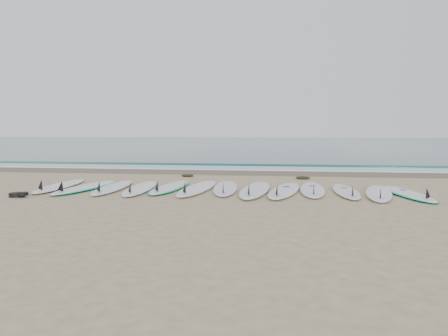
# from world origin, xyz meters

# --- Properties ---
(ground) EXTENTS (120.00, 120.00, 0.00)m
(ground) POSITION_xyz_m (0.00, 0.00, 0.00)
(ground) COLOR tan
(ocean) EXTENTS (120.00, 55.00, 0.03)m
(ocean) POSITION_xyz_m (0.00, 32.50, 0.01)
(ocean) COLOR #235A56
(ocean) RESTS_ON ground
(wet_sand_band) EXTENTS (120.00, 1.80, 0.01)m
(wet_sand_band) POSITION_xyz_m (0.00, 4.10, 0.01)
(wet_sand_band) COLOR brown
(wet_sand_band) RESTS_ON ground
(foam_band) EXTENTS (120.00, 1.40, 0.04)m
(foam_band) POSITION_xyz_m (0.00, 5.50, 0.02)
(foam_band) COLOR silver
(foam_band) RESTS_ON ground
(wave_crest) EXTENTS (120.00, 1.00, 0.10)m
(wave_crest) POSITION_xyz_m (0.00, 7.00, 0.05)
(wave_crest) COLOR #235A56
(wave_crest) RESTS_ON ground
(surfboard_0) EXTENTS (0.75, 2.67, 0.34)m
(surfboard_0) POSITION_xyz_m (-3.98, -0.08, 0.06)
(surfboard_0) COLOR white
(surfboard_0) RESTS_ON ground
(surfboard_1) EXTENTS (0.91, 2.65, 0.33)m
(surfboard_1) POSITION_xyz_m (-3.27, -0.19, 0.05)
(surfboard_1) COLOR white
(surfboard_1) RESTS_ON ground
(surfboard_2) EXTENTS (0.73, 2.62, 0.33)m
(surfboard_2) POSITION_xyz_m (-2.61, -0.17, 0.06)
(surfboard_2) COLOR white
(surfboard_2) RESTS_ON ground
(surfboard_3) EXTENTS (0.79, 2.63, 0.33)m
(surfboard_3) POSITION_xyz_m (-1.93, -0.22, 0.06)
(surfboard_3) COLOR white
(surfboard_3) RESTS_ON ground
(surfboard_4) EXTENTS (0.73, 2.57, 0.32)m
(surfboard_4) POSITION_xyz_m (-1.32, 0.12, 0.05)
(surfboard_4) COLOR white
(surfboard_4) RESTS_ON ground
(surfboard_5) EXTENTS (0.75, 2.81, 0.36)m
(surfboard_5) POSITION_xyz_m (-0.64, -0.07, 0.06)
(surfboard_5) COLOR white
(surfboard_5) RESTS_ON ground
(surfboard_6) EXTENTS (0.77, 2.66, 0.34)m
(surfboard_6) POSITION_xyz_m (-0.01, 0.09, 0.06)
(surfboard_6) COLOR white
(surfboard_6) RESTS_ON ground
(surfboard_7) EXTENTS (0.75, 2.90, 0.37)m
(surfboard_7) POSITION_xyz_m (0.68, -0.13, 0.06)
(surfboard_7) COLOR white
(surfboard_7) RESTS_ON ground
(surfboard_8) EXTENTS (0.98, 2.79, 0.35)m
(surfboard_8) POSITION_xyz_m (1.32, -0.14, 0.06)
(surfboard_8) COLOR white
(surfboard_8) RESTS_ON ground
(surfboard_9) EXTENTS (0.63, 2.63, 0.33)m
(surfboard_9) POSITION_xyz_m (1.95, 0.12, 0.06)
(surfboard_9) COLOR white
(surfboard_9) RESTS_ON ground
(surfboard_10) EXTENTS (0.53, 2.40, 0.31)m
(surfboard_10) POSITION_xyz_m (2.66, -0.05, 0.05)
(surfboard_10) COLOR white
(surfboard_10) RESTS_ON ground
(surfboard_11) EXTENTS (0.96, 2.61, 0.33)m
(surfboard_11) POSITION_xyz_m (3.31, -0.22, 0.06)
(surfboard_11) COLOR white
(surfboard_11) RESTS_ON ground
(surfboard_12) EXTENTS (0.92, 2.48, 0.31)m
(surfboard_12) POSITION_xyz_m (3.92, -0.16, 0.05)
(surfboard_12) COLOR white
(surfboard_12) RESTS_ON ground
(seaweed_near) EXTENTS (0.37, 0.29, 0.07)m
(seaweed_near) POSITION_xyz_m (-1.50, 2.76, 0.04)
(seaweed_near) COLOR black
(seaweed_near) RESTS_ON ground
(seaweed_far) EXTENTS (0.40, 0.31, 0.08)m
(seaweed_far) POSITION_xyz_m (1.84, 2.60, 0.04)
(seaweed_far) COLOR black
(seaweed_far) RESTS_ON ground
(leash_coil) EXTENTS (0.46, 0.36, 0.11)m
(leash_coil) POSITION_xyz_m (-4.11, -1.47, 0.05)
(leash_coil) COLOR black
(leash_coil) RESTS_ON ground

